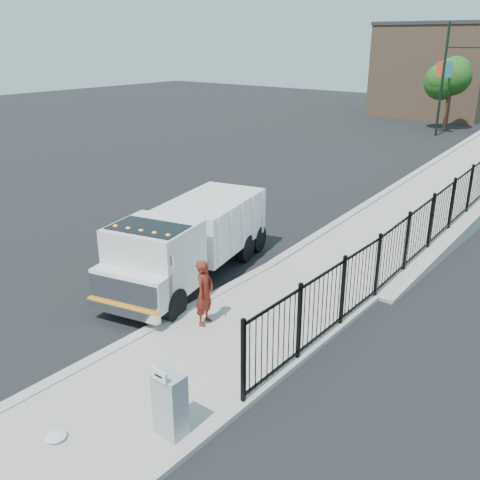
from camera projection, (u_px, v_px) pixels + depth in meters
The scene contains 13 objects.
ground at pixel (185, 314), 14.26m from camera, with size 120.00×120.00×0.00m, color black.
sidewalk at pixel (185, 373), 11.65m from camera, with size 3.55×12.00×0.12m, color #9E998E.
curb at pixel (127, 343), 12.77m from camera, with size 0.30×12.00×0.16m, color #ADAAA3.
ramp at pixel (460, 198), 24.71m from camera, with size 3.95×24.00×1.70m, color #9E998E.
iron_fence at pixel (467, 204), 20.64m from camera, with size 0.10×28.00×1.80m, color black.
truck at pixel (188, 239), 15.88m from camera, with size 3.68×7.15×2.34m.
worker at pixel (205, 292), 13.29m from camera, with size 0.63×0.41×1.72m, color maroon.
utility_cabinet at pixel (170, 404), 9.59m from camera, with size 0.55×0.40×1.25m, color gray.
arrow_sign at pixel (159, 376), 9.17m from camera, with size 0.35×0.04×0.22m, color white.
debris at pixel (56, 436), 9.65m from camera, with size 0.40×0.40×0.10m, color silver.
light_pole_0 at pixel (447, 76), 38.71m from camera, with size 3.77×0.22×8.00m.
tree_0 at pixel (451, 79), 41.07m from camera, with size 2.97×2.97×5.49m.
building at pixel (441, 71), 50.26m from camera, with size 10.00×10.00×8.00m, color #8C664C.
Camera 1 is at (9.02, -8.96, 6.90)m, focal length 40.00 mm.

